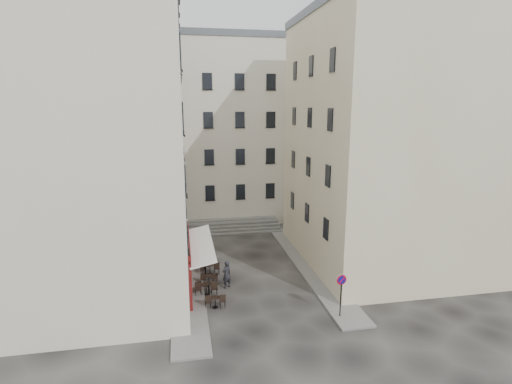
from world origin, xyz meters
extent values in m
plane|color=black|center=(0.00, 0.00, 0.00)|extent=(90.00, 90.00, 0.00)
cube|color=slate|center=(-4.50, 4.00, 0.06)|extent=(2.00, 22.00, 0.12)
cube|color=slate|center=(4.50, 3.00, 0.06)|extent=(2.00, 18.00, 0.12)
cube|color=beige|center=(-10.50, 3.00, 10.00)|extent=(12.00, 16.00, 20.00)
cube|color=beige|center=(10.50, 3.50, 9.00)|extent=(12.00, 14.00, 18.00)
cube|color=#50565B|center=(10.50, 3.50, 18.30)|extent=(12.20, 14.20, 0.60)
cube|color=beige|center=(-1.00, 19.00, 9.00)|extent=(18.00, 10.00, 18.00)
cube|color=#50565B|center=(-1.00, 19.00, 18.30)|extent=(18.20, 10.20, 0.60)
cube|color=#4D0B12|center=(-4.42, 1.00, 1.75)|extent=(0.25, 7.00, 3.50)
cube|color=black|center=(-4.38, 1.00, 1.40)|extent=(0.06, 3.85, 2.00)
cube|color=white|center=(-3.60, 1.00, 2.95)|extent=(1.58, 7.30, 0.41)
cube|color=#605D5B|center=(0.00, 11.90, 0.10)|extent=(9.00, 1.80, 0.20)
cube|color=#605D5B|center=(0.00, 12.35, 0.30)|extent=(9.00, 1.80, 0.20)
cube|color=#605D5B|center=(0.00, 12.80, 0.50)|extent=(9.00, 1.80, 0.20)
cube|color=#605D5B|center=(0.00, 13.25, 0.70)|extent=(9.00, 1.80, 0.20)
cylinder|color=black|center=(-3.25, -1.00, 0.45)|extent=(0.10, 0.10, 0.90)
sphere|color=black|center=(-3.25, -1.00, 0.92)|extent=(0.12, 0.12, 0.12)
cylinder|color=black|center=(-3.25, 2.50, 0.45)|extent=(0.10, 0.10, 0.90)
sphere|color=black|center=(-3.25, 2.50, 0.92)|extent=(0.12, 0.12, 0.12)
cylinder|color=black|center=(-3.25, 6.00, 0.45)|extent=(0.10, 0.10, 0.90)
sphere|color=black|center=(-3.25, 6.00, 0.92)|extent=(0.12, 0.12, 0.12)
cylinder|color=black|center=(3.93, -4.61, 1.30)|extent=(0.07, 0.07, 2.60)
cylinder|color=red|center=(3.93, -4.62, 2.34)|extent=(0.60, 0.06, 0.60)
cylinder|color=navy|center=(3.93, -4.64, 2.34)|extent=(0.44, 0.06, 0.44)
cube|color=red|center=(3.93, -4.67, 2.34)|extent=(0.35, 0.04, 0.35)
cylinder|color=black|center=(-2.96, -2.19, 0.07)|extent=(0.35, 0.35, 0.02)
cylinder|color=black|center=(-2.96, -2.19, 0.38)|extent=(0.05, 0.05, 0.67)
cylinder|color=black|center=(-2.96, -2.19, 0.69)|extent=(0.58, 0.58, 0.04)
cube|color=black|center=(-2.53, -2.19, 0.43)|extent=(0.36, 0.36, 0.86)
cube|color=black|center=(-3.39, -2.09, 0.43)|extent=(0.36, 0.36, 0.86)
cylinder|color=black|center=(-3.39, -0.55, 0.08)|extent=(0.40, 0.40, 0.02)
cylinder|color=black|center=(-3.39, -0.55, 0.44)|extent=(0.06, 0.06, 0.78)
cylinder|color=black|center=(-3.39, -0.55, 0.80)|extent=(0.67, 0.67, 0.04)
cube|color=black|center=(-2.89, -0.55, 0.50)|extent=(0.42, 0.42, 1.00)
cube|color=black|center=(-3.89, -0.44, 0.50)|extent=(0.42, 0.42, 1.00)
cylinder|color=black|center=(-3.10, 1.12, 0.06)|extent=(0.32, 0.32, 0.02)
cylinder|color=black|center=(-3.10, 1.12, 0.36)|extent=(0.04, 0.04, 0.63)
cylinder|color=black|center=(-3.10, 1.12, 0.65)|extent=(0.54, 0.54, 0.04)
cube|color=black|center=(-2.70, 1.12, 0.40)|extent=(0.34, 0.34, 0.81)
cube|color=black|center=(-3.50, 1.21, 0.40)|extent=(0.34, 0.34, 0.81)
cylinder|color=black|center=(-2.93, 2.65, 0.07)|extent=(0.38, 0.38, 0.02)
cylinder|color=black|center=(-2.93, 2.65, 0.42)|extent=(0.05, 0.05, 0.74)
cylinder|color=black|center=(-2.93, 2.65, 0.76)|extent=(0.64, 0.64, 0.04)
cube|color=black|center=(-2.45, 2.65, 0.48)|extent=(0.40, 0.40, 0.95)
cube|color=black|center=(-3.40, 2.76, 0.48)|extent=(0.40, 0.40, 0.95)
cylinder|color=black|center=(-3.60, 4.61, 0.07)|extent=(0.35, 0.35, 0.02)
cylinder|color=black|center=(-3.60, 4.61, 0.39)|extent=(0.05, 0.05, 0.69)
cylinder|color=black|center=(-3.60, 4.61, 0.70)|extent=(0.59, 0.59, 0.04)
cube|color=black|center=(-3.16, 4.61, 0.44)|extent=(0.37, 0.37, 0.88)
cube|color=black|center=(-4.04, 4.71, 0.44)|extent=(0.37, 0.37, 0.88)
imported|color=black|center=(-1.98, 0.42, 0.95)|extent=(0.83, 0.76, 1.89)
camera|label=1|loc=(-4.61, -24.07, 11.91)|focal=28.00mm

